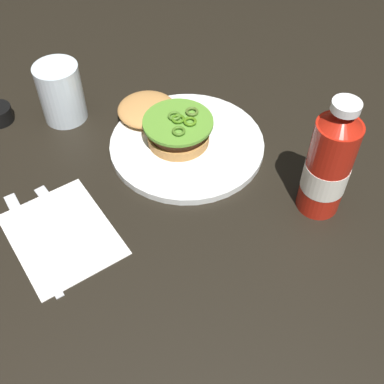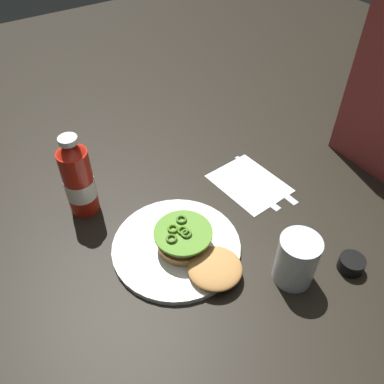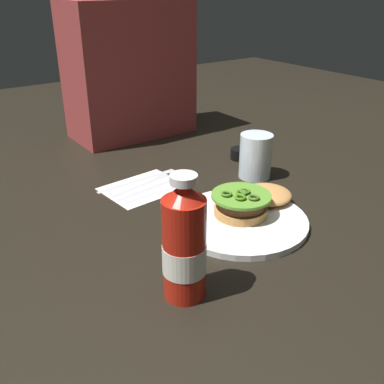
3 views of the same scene
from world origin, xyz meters
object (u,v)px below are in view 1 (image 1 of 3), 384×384
object	(u,v)px
napkin	(62,234)
fork_utensil	(46,230)
butter_knife	(62,218)
steak_knife	(28,234)
ketchup_bottle	(328,165)
water_glass	(61,93)
spoon_utensil	(79,209)
dinner_plate	(187,144)
burger_sandwich	(166,122)

from	to	relation	value
napkin	fork_utensil	world-z (taller)	fork_utensil
butter_knife	fork_utensil	bearing A→B (deg)	108.23
steak_knife	ketchup_bottle	bearing A→B (deg)	-111.75
napkin	butter_knife	size ratio (longest dim) A/B	0.93
water_glass	spoon_utensil	distance (m)	0.25
dinner_plate	burger_sandwich	world-z (taller)	burger_sandwich
water_glass	spoon_utensil	size ratio (longest dim) A/B	0.63
steak_knife	water_glass	bearing A→B (deg)	-31.61
water_glass	butter_knife	xyz separation A→B (m)	(-0.24, 0.09, -0.05)
burger_sandwich	steak_knife	world-z (taller)	burger_sandwich
water_glass	steak_knife	xyz separation A→B (m)	(-0.24, 0.15, -0.05)
spoon_utensil	steak_knife	world-z (taller)	same
fork_utensil	steak_knife	world-z (taller)	same
spoon_utensil	fork_utensil	xyz separation A→B (m)	(-0.01, 0.06, 0.00)
butter_knife	napkin	bearing A→B (deg)	157.57
dinner_plate	fork_utensil	xyz separation A→B (m)	(-0.06, 0.28, -0.00)
burger_sandwich	spoon_utensil	xyz separation A→B (m)	(-0.09, 0.20, -0.03)
dinner_plate	water_glass	world-z (taller)	water_glass
fork_utensil	napkin	bearing A→B (deg)	-133.16
dinner_plate	napkin	xyz separation A→B (m)	(-0.08, 0.26, -0.01)
burger_sandwich	steak_knife	bearing A→B (deg)	108.68
dinner_plate	ketchup_bottle	world-z (taller)	ketchup_bottle
butter_knife	fork_utensil	size ratio (longest dim) A/B	1.10
ketchup_bottle	water_glass	bearing A→B (deg)	33.96
dinner_plate	fork_utensil	bearing A→B (deg)	101.80
water_glass	napkin	size ratio (longest dim) A/B	0.61
spoon_utensil	napkin	bearing A→B (deg)	127.43
ketchup_bottle	napkin	world-z (taller)	ketchup_bottle
butter_knife	steak_knife	distance (m)	0.06
napkin	water_glass	bearing A→B (deg)	-21.46
dinner_plate	butter_knife	distance (m)	0.26
water_glass	steak_knife	world-z (taller)	water_glass
napkin	spoon_utensil	bearing A→B (deg)	-52.57
ketchup_bottle	napkin	size ratio (longest dim) A/B	1.13
napkin	fork_utensil	bearing A→B (deg)	46.84
ketchup_bottle	spoon_utensil	world-z (taller)	ketchup_bottle
burger_sandwich	butter_knife	size ratio (longest dim) A/B	1.04
dinner_plate	spoon_utensil	xyz separation A→B (m)	(-0.04, 0.22, -0.00)
burger_sandwich	butter_knife	xyz separation A→B (m)	(-0.10, 0.23, -0.03)
dinner_plate	spoon_utensil	bearing A→B (deg)	101.20
water_glass	fork_utensil	size ratio (longest dim) A/B	0.62
burger_sandwich	ketchup_bottle	world-z (taller)	ketchup_bottle
butter_knife	steak_knife	size ratio (longest dim) A/B	0.88
dinner_plate	water_glass	size ratio (longest dim) A/B	2.48
dinner_plate	fork_utensil	size ratio (longest dim) A/B	1.54
napkin	spoon_utensil	xyz separation A→B (m)	(0.03, -0.04, 0.00)
dinner_plate	napkin	world-z (taller)	dinner_plate
spoon_utensil	fork_utensil	world-z (taller)	same
ketchup_bottle	steak_knife	size ratio (longest dim) A/B	0.93
fork_utensil	water_glass	bearing A→B (deg)	-26.22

